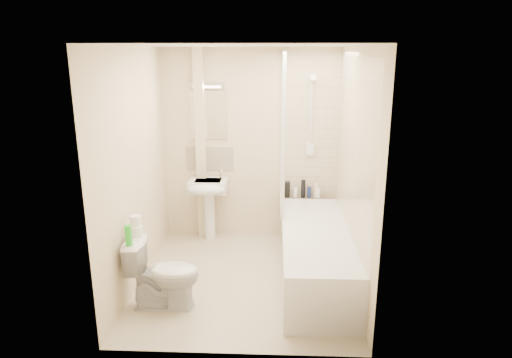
{
  "coord_description": "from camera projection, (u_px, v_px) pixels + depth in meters",
  "views": [
    {
      "loc": [
        0.32,
        -4.39,
        2.35
      ],
      "look_at": [
        0.12,
        0.2,
        1.06
      ],
      "focal_mm": 32.0,
      "sensor_mm": 36.0,
      "label": 1
    }
  ],
  "objects": [
    {
      "name": "bottle_black_a",
      "position": [
        287.0,
        189.0,
        5.79
      ],
      "size": [
        0.07,
        0.07,
        0.2
      ],
      "primitive_type": "cylinder",
      "color": "black",
      "rests_on": "bathtub"
    },
    {
      "name": "floor",
      "position": [
        244.0,
        279.0,
        4.87
      ],
      "size": [
        2.5,
        2.5,
        0.0
      ],
      "primitive_type": "plane",
      "color": "beige",
      "rests_on": "ground"
    },
    {
      "name": "bottle_blue",
      "position": [
        309.0,
        192.0,
        5.79
      ],
      "size": [
        0.05,
        0.05,
        0.14
      ],
      "primitive_type": "cylinder",
      "color": "navy",
      "rests_on": "bathtub"
    },
    {
      "name": "bottle_cream",
      "position": [
        316.0,
        190.0,
        5.78
      ],
      "size": [
        0.06,
        0.06,
        0.19
      ],
      "primitive_type": "cylinder",
      "color": "beige",
      "rests_on": "bathtub"
    },
    {
      "name": "green_bottle",
      "position": [
        128.0,
        235.0,
        4.05
      ],
      "size": [
        0.06,
        0.06,
        0.19
      ],
      "primitive_type": "cylinder",
      "color": "green",
      "rests_on": "toilet"
    },
    {
      "name": "strip_light",
      "position": [
        207.0,
        85.0,
        5.53
      ],
      "size": [
        0.42,
        0.07,
        0.07
      ],
      "primitive_type": "cube",
      "color": "silver",
      "rests_on": "wall_back"
    },
    {
      "name": "mirror",
      "position": [
        209.0,
        115.0,
        5.66
      ],
      "size": [
        0.46,
        0.01,
        0.6
      ],
      "primitive_type": "cube",
      "color": "white",
      "rests_on": "wall_back"
    },
    {
      "name": "bathtub",
      "position": [
        315.0,
        253.0,
        4.81
      ],
      "size": [
        0.7,
        2.1,
        0.55
      ],
      "color": "white",
      "rests_on": "ground"
    },
    {
      "name": "pedestal_sink",
      "position": [
        208.0,
        193.0,
        5.7
      ],
      "size": [
        0.47,
        0.45,
        0.91
      ],
      "color": "white",
      "rests_on": "ground"
    },
    {
      "name": "bottle_white_b",
      "position": [
        318.0,
        193.0,
        5.79
      ],
      "size": [
        0.06,
        0.06,
        0.13
      ],
      "primitive_type": "cylinder",
      "color": "white",
      "rests_on": "bathtub"
    },
    {
      "name": "bottle_white_a",
      "position": [
        295.0,
        192.0,
        5.8
      ],
      "size": [
        0.05,
        0.05,
        0.13
      ],
      "primitive_type": "cylinder",
      "color": "white",
      "rests_on": "bathtub"
    },
    {
      "name": "bottle_black_b",
      "position": [
        303.0,
        189.0,
        5.78
      ],
      "size": [
        0.05,
        0.05,
        0.23
      ],
      "primitive_type": "cylinder",
      "color": "black",
      "rests_on": "bathtub"
    },
    {
      "name": "splashback",
      "position": [
        210.0,
        158.0,
        5.81
      ],
      "size": [
        0.6,
        0.02,
        0.3
      ],
      "primitive_type": "cube",
      "color": "beige",
      "rests_on": "wall_back"
    },
    {
      "name": "pipe_boxing",
      "position": [
        201.0,
        146.0,
        5.72
      ],
      "size": [
        0.12,
        0.12,
        2.4
      ],
      "primitive_type": "cube",
      "color": "beige",
      "rests_on": "ground"
    },
    {
      "name": "wall_back",
      "position": [
        250.0,
        145.0,
        5.75
      ],
      "size": [
        2.2,
        0.02,
        2.4
      ],
      "primitive_type": "cube",
      "color": "beige",
      "rests_on": "ground"
    },
    {
      "name": "wall_right",
      "position": [
        355.0,
        172.0,
        4.5
      ],
      "size": [
        0.02,
        2.5,
        2.4
      ],
      "primitive_type": "cube",
      "color": "beige",
      "rests_on": "ground"
    },
    {
      "name": "toilet_roll_lower",
      "position": [
        136.0,
        231.0,
        4.27
      ],
      "size": [
        0.11,
        0.11,
        0.1
      ],
      "primitive_type": "cylinder",
      "color": "white",
      "rests_on": "toilet"
    },
    {
      "name": "tile_back",
      "position": [
        311.0,
        128.0,
        5.65
      ],
      "size": [
        0.7,
        0.01,
        1.75
      ],
      "primitive_type": "cube",
      "color": "beige",
      "rests_on": "wall_back"
    },
    {
      "name": "shower_screen",
      "position": [
        283.0,
        132.0,
        5.23
      ],
      "size": [
        0.04,
        0.92,
        1.8
      ],
      "color": "white",
      "rests_on": "bathtub"
    },
    {
      "name": "toilet_roll_upper",
      "position": [
        135.0,
        221.0,
        4.26
      ],
      "size": [
        0.1,
        0.1,
        0.1
      ],
      "primitive_type": "cylinder",
      "color": "white",
      "rests_on": "toilet_roll_lower"
    },
    {
      "name": "tile_right",
      "position": [
        354.0,
        148.0,
        4.49
      ],
      "size": [
        0.01,
        2.1,
        1.75
      ],
      "primitive_type": "cube",
      "color": "beige",
      "rests_on": "wall_right"
    },
    {
      "name": "ceiling",
      "position": [
        243.0,
        45.0,
        4.22
      ],
      "size": [
        2.2,
        2.5,
        0.02
      ],
      "primitive_type": "cube",
      "color": "white",
      "rests_on": "wall_back"
    },
    {
      "name": "wall_left",
      "position": [
        135.0,
        169.0,
        4.59
      ],
      "size": [
        0.02,
        2.5,
        2.4
      ],
      "primitive_type": "cube",
      "color": "beige",
      "rests_on": "ground"
    },
    {
      "name": "shower_fixture",
      "position": [
        311.0,
        119.0,
        5.57
      ],
      "size": [
        0.1,
        0.16,
        0.99
      ],
      "color": "white",
      "rests_on": "wall_back"
    },
    {
      "name": "toilet",
      "position": [
        164.0,
        273.0,
        4.28
      ],
      "size": [
        0.38,
        0.67,
        0.67
      ],
      "primitive_type": "imported",
      "rotation": [
        0.0,
        0.0,
        1.58
      ],
      "color": "white",
      "rests_on": "ground"
    }
  ]
}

